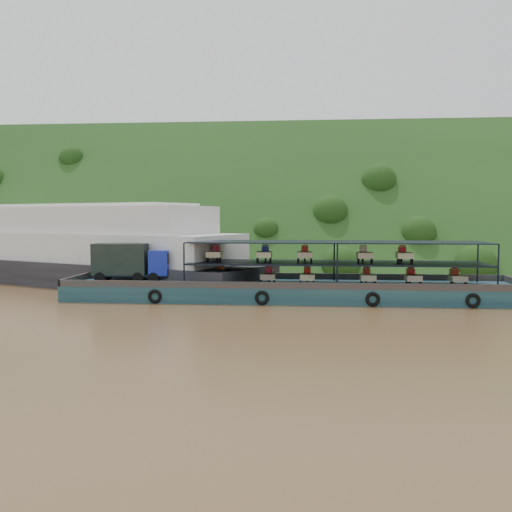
{
  "coord_description": "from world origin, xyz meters",
  "views": [
    {
      "loc": [
        2.28,
        -44.14,
        6.51
      ],
      "look_at": [
        -2.0,
        3.0,
        3.2
      ],
      "focal_mm": 40.0,
      "sensor_mm": 36.0,
      "label": 1
    }
  ],
  "objects": [
    {
      "name": "cargo_barge",
      "position": [
        0.15,
        0.58,
        1.07
      ],
      "size": [
        35.0,
        7.18,
        4.54
      ],
      "color": "#122F3F",
      "rests_on": "ground"
    },
    {
      "name": "hillside",
      "position": [
        0.0,
        36.0,
        0.0
      ],
      "size": [
        140.0,
        39.6,
        39.6
      ],
      "primitive_type": "cube",
      "rotation": [
        0.79,
        0.0,
        0.0
      ],
      "color": "#1A3B15",
      "rests_on": "ground"
    },
    {
      "name": "passenger_ferry",
      "position": [
        -19.44,
        9.66,
        3.33
      ],
      "size": [
        38.52,
        24.09,
        7.68
      ],
      "rotation": [
        0.0,
        0.0,
        -0.42
      ],
      "color": "black",
      "rests_on": "ground"
    },
    {
      "name": "ground",
      "position": [
        0.0,
        0.0,
        0.0
      ],
      "size": [
        160.0,
        160.0,
        0.0
      ],
      "primitive_type": "plane",
      "color": "brown",
      "rests_on": "ground"
    }
  ]
}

